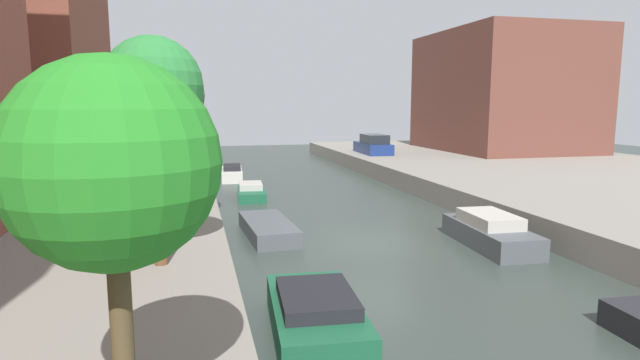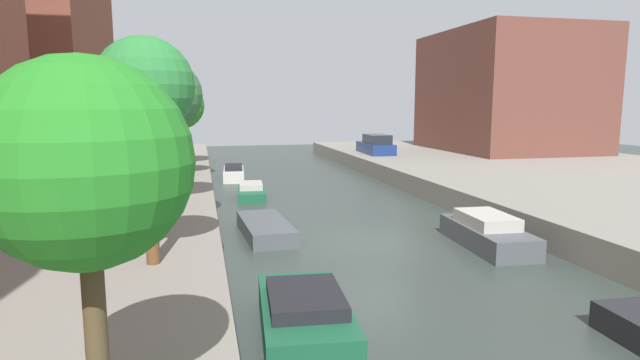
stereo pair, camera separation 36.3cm
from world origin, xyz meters
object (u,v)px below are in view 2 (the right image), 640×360
moored_boat_left_3 (265,228)px  moored_boat_left_5 (234,173)px  parked_car (376,145)px  moored_boat_right_2 (487,233)px  street_tree_4 (175,100)px  low_block_right (507,92)px  moored_boat_left_4 (251,192)px  moored_boat_left_2 (304,315)px  street_tree_1 (85,166)px  street_tree_2 (145,89)px  street_tree_5 (180,105)px  street_tree_3 (166,96)px

moored_boat_left_3 → moored_boat_left_5: (-0.19, 14.19, 0.12)m
parked_car → moored_boat_left_5: 11.43m
moored_boat_left_3 → moored_boat_right_2: moored_boat_right_2 is taller
parked_car → street_tree_4: bearing=-145.2°
low_block_right → moored_boat_right_2: 26.59m
moored_boat_left_4 → moored_boat_left_5: moored_boat_left_5 is taller
moored_boat_left_2 → moored_boat_left_3: bearing=88.6°
street_tree_1 → moored_boat_right_2: street_tree_1 is taller
moored_boat_left_4 → street_tree_2: bearing=-104.7°
street_tree_1 → moored_boat_left_4: bearing=79.9°
parked_car → moored_boat_right_2: bearing=-99.6°
street_tree_2 → street_tree_5: street_tree_2 is taller
moored_boat_left_2 → moored_boat_left_4: 15.68m
street_tree_1 → street_tree_3: (0.00, 13.64, 0.90)m
street_tree_2 → street_tree_3: (0.00, 7.30, -0.04)m
street_tree_4 → moored_boat_left_2: (3.05, -16.72, -4.39)m
street_tree_5 → parked_car: size_ratio=1.08×
parked_car → low_block_right: bearing=2.8°
low_block_right → moored_boat_right_2: bearing=-123.7°
low_block_right → moored_boat_left_3: bearing=-138.7°
parked_car → moored_boat_left_4: parked_car is taller
street_tree_4 → moored_boat_left_3: street_tree_4 is taller
street_tree_3 → moored_boat_right_2: street_tree_3 is taller
street_tree_1 → street_tree_3: street_tree_3 is taller
street_tree_2 → moored_boat_left_4: street_tree_2 is taller
street_tree_2 → moored_boat_right_2: street_tree_2 is taller
moored_boat_left_4 → parked_car: bearing=46.0°
low_block_right → moored_boat_left_5: (-21.53, -4.54, -5.18)m
parked_car → moored_boat_left_4: (-10.18, -10.55, -1.29)m
moored_boat_left_3 → moored_boat_right_2: (6.87, -2.99, 0.19)m
street_tree_1 → moored_boat_left_2: (3.05, 4.02, -3.57)m
street_tree_5 → moored_boat_left_2: street_tree_5 is taller
low_block_right → street_tree_3: bearing=-145.1°
low_block_right → moored_boat_left_3: low_block_right is taller
moored_boat_left_5 → moored_boat_left_4: bearing=-86.0°
low_block_right → street_tree_3: 29.97m
street_tree_2 → moored_boat_left_3: street_tree_2 is taller
parked_car → moored_boat_right_2: parked_car is taller
street_tree_2 → moored_boat_left_5: (3.06, 19.89, -4.54)m
street_tree_4 → moored_boat_left_5: street_tree_4 is taller
street_tree_5 → moored_boat_left_3: size_ratio=1.24×
street_tree_5 → moored_boat_left_4: (3.51, -6.80, -4.23)m
moored_boat_left_2 → street_tree_3: bearing=107.6°
street_tree_3 → moored_boat_left_2: 11.04m
street_tree_3 → moored_boat_left_5: street_tree_3 is taller
street_tree_3 → moored_boat_right_2: bearing=-24.4°
street_tree_2 → moored_boat_right_2: (10.12, 2.71, -4.47)m
moored_boat_left_3 → street_tree_2: bearing=-119.7°
street_tree_5 → moored_boat_right_2: bearing=-59.9°
street_tree_4 → parked_car: size_ratio=1.08×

